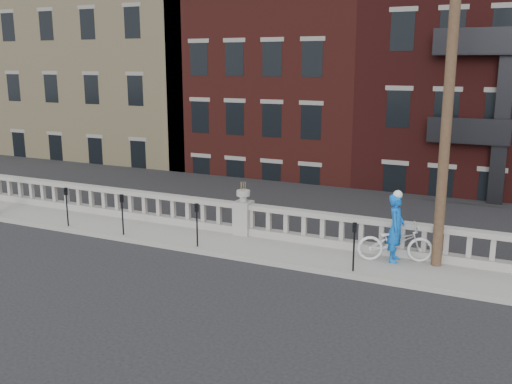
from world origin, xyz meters
TOP-DOWN VIEW (x-y plane):
  - ground at (0.00, 0.00)m, footprint 120.00×120.00m
  - sidewalk at (0.00, 3.00)m, footprint 32.00×2.20m
  - balustrade at (0.00, 3.95)m, footprint 28.00×0.34m
  - planter_pedestal at (0.00, 3.95)m, footprint 0.55×0.55m
  - lower_level at (0.56, 23.04)m, footprint 80.00×44.00m
  - utility_pole at (6.20, 3.60)m, footprint 1.60×0.28m
  - parking_meter_a at (-5.88, 2.15)m, footprint 0.10×0.09m
  - parking_meter_b at (-3.51, 2.15)m, footprint 0.10×0.09m
  - parking_meter_c at (-0.68, 2.15)m, footprint 0.10×0.09m
  - parking_meter_d at (4.24, 2.15)m, footprint 0.10×0.09m
  - bicycle at (5.07, 3.45)m, footprint 2.23×1.41m
  - cyclist at (5.07, 3.44)m, footprint 0.49×0.73m

SIDE VIEW (x-z plane):
  - ground at x=0.00m, z-range 0.00..0.00m
  - sidewalk at x=0.00m, z-range 0.00..0.15m
  - balustrade at x=0.00m, z-range 0.13..1.16m
  - bicycle at x=5.07m, z-range 0.15..1.26m
  - planter_pedestal at x=0.00m, z-range -0.05..1.71m
  - parking_meter_a at x=-5.88m, z-range 0.32..1.68m
  - parking_meter_b at x=-3.51m, z-range 0.32..1.68m
  - parking_meter_c at x=-0.68m, z-range 0.32..1.68m
  - parking_meter_d at x=4.24m, z-range 0.32..1.68m
  - cyclist at x=5.07m, z-range 0.15..2.11m
  - lower_level at x=0.56m, z-range -7.77..13.03m
  - utility_pole at x=6.20m, z-range 0.24..10.24m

